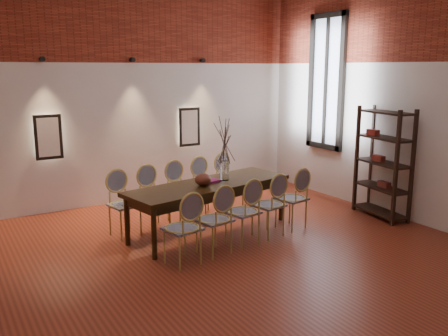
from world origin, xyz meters
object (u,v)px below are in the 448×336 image
chair_near_d (268,205)px  chair_near_b (214,220)px  shelving_rack (383,163)px  chair_far_d (207,187)px  chair_near_a (182,228)px  vase (224,170)px  chair_near_e (291,198)px  bowl (203,179)px  chair_far_b (155,198)px  book (211,181)px  dining_table (210,208)px  chair_near_c (242,212)px  chair_far_c (182,192)px  chair_far_e (230,182)px  chair_far_a (125,205)px

chair_near_d → chair_near_b: bearing=-180.0°
shelving_rack → chair_far_d: bearing=155.2°
chair_near_a → vase: size_ratio=3.13×
chair_near_e → chair_far_d: 1.48m
bowl → chair_far_d: bearing=57.7°
chair_near_b → chair_far_b: bearing=90.0°
chair_near_d → book: bearing=121.8°
vase → shelving_rack: bearing=-19.0°
bowl → dining_table: bearing=26.8°
chair_near_b → bowl: bearing=61.6°
chair_near_c → shelving_rack: 2.69m
chair_near_e → shelving_rack: shelving_rack is taller
chair_near_a → chair_near_b: bearing=0.0°
chair_far_b → bowl: 0.90m
chair_near_a → chair_near_b: (0.51, 0.09, 0.00)m
chair_far_c → book: chair_far_c is taller
dining_table → shelving_rack: shelving_rack is taller
chair_far_b → chair_far_e: 1.55m
chair_far_a → shelving_rack: shelving_rack is taller
chair_far_e → book: chair_far_e is taller
dining_table → chair_near_d: bearing=-53.4°
chair_near_c → shelving_rack: bearing=-13.0°
chair_near_a → chair_far_e: same height
chair_near_d → chair_far_a: 2.08m
chair_near_b → bowl: chair_near_b is taller
chair_far_a → chair_far_b: size_ratio=1.00×
chair_near_a → chair_near_d: size_ratio=1.00×
chair_near_c → chair_near_d: bearing=0.0°
chair_far_e → shelving_rack: 2.56m
chair_near_d → shelving_rack: 2.20m
chair_far_b → vase: vase is taller
chair_near_a → bowl: 1.14m
chair_near_a → chair_far_e: (1.79, 1.74, 0.00)m
chair_far_d → chair_far_e: 0.52m
dining_table → chair_near_d: 0.87m
chair_near_d → dining_table: bearing=126.6°
chair_near_a → chair_near_c: same height
chair_near_d → chair_far_e: 1.48m
chair_far_c → shelving_rack: 3.29m
chair_near_c → book: 0.80m
chair_far_c → chair_near_e: bearing=126.6°
chair_far_a → chair_far_e: (2.04, 0.37, 0.00)m
chair_near_a → chair_far_a: 1.39m
chair_near_b → chair_near_d: 1.03m
chair_near_c → book: (-0.07, 0.74, 0.30)m
chair_near_b → chair_far_a: same height
dining_table → chair_near_b: bearing=-126.6°
chair_near_b → chair_far_e: 2.08m
chair_far_b → chair_far_d: size_ratio=1.00×
chair_near_b → shelving_rack: (3.16, -0.03, 0.43)m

